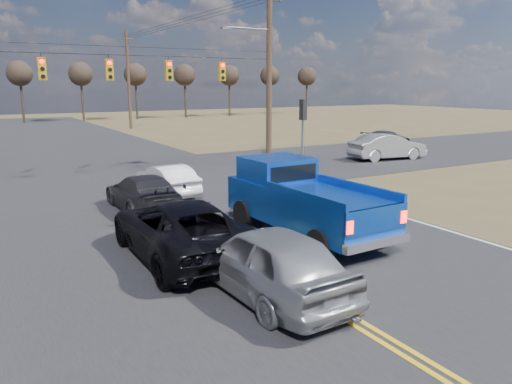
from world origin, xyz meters
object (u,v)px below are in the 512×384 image
white_car_queue (167,180)px  cross_car_east_far (386,139)px  silver_suv (267,261)px  black_suv (181,229)px  cross_car_east_near (387,147)px  dgrey_car_queue (143,193)px  pickup_truck (302,200)px

white_car_queue → cross_car_east_far: 21.65m
silver_suv → black_suv: silver_suv is taller
silver_suv → cross_car_east_near: 22.12m
dgrey_car_queue → cross_car_east_far: size_ratio=1.12×
black_suv → white_car_queue: 7.97m
black_suv → white_car_queue: size_ratio=1.42×
black_suv → cross_car_east_far: 27.32m
pickup_truck → dgrey_car_queue: 6.41m
white_car_queue → dgrey_car_queue: bearing=48.0°
pickup_truck → white_car_queue: pickup_truck is taller
silver_suv → white_car_queue: bearing=-101.4°
pickup_truck → cross_car_east_far: size_ratio=1.47×
dgrey_car_queue → cross_car_east_far: (21.96, 9.80, -0.07)m
dgrey_car_queue → cross_car_east_near: cross_car_east_near is taller
cross_car_east_near → cross_car_east_far: bearing=-36.2°
pickup_truck → black_suv: (-4.05, -0.04, -0.32)m
pickup_truck → white_car_queue: bearing=100.1°
cross_car_east_far → white_car_queue: bearing=106.7°
pickup_truck → white_car_queue: (-1.64, 7.56, -0.45)m
black_suv → white_car_queue: (2.41, 7.60, -0.13)m
white_car_queue → cross_car_east_near: cross_car_east_near is taller
white_car_queue → dgrey_car_queue: 2.72m
silver_suv → pickup_truck: bearing=-136.9°
black_suv → white_car_queue: black_suv is taller
cross_car_east_near → cross_car_east_far: cross_car_east_near is taller
pickup_truck → cross_car_east_far: bearing=37.2°
white_car_queue → cross_car_east_far: white_car_queue is taller
dgrey_car_queue → cross_car_east_far: 24.04m
white_car_queue → cross_car_east_near: size_ratio=0.82×
pickup_truck → silver_suv: pickup_truck is taller
black_suv → cross_car_east_far: bearing=-144.9°
black_suv → dgrey_car_queue: 5.53m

